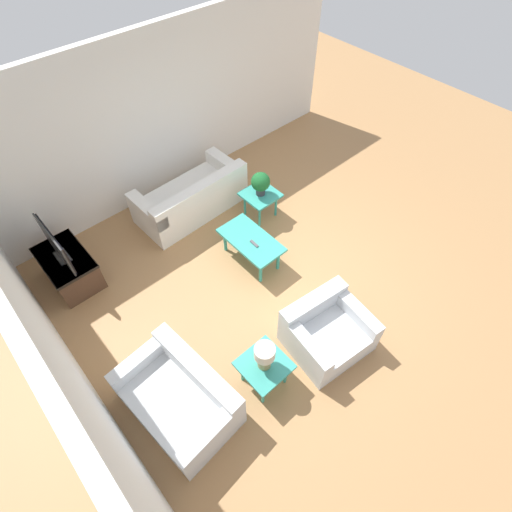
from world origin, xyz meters
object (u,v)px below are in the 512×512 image
object	(u,v)px
side_table_lamp	(264,367)
table_lamp	(265,355)
coffee_table	(251,242)
loveseat	(181,397)
side_table_plant	(260,197)
potted_plant	(261,183)
television	(55,245)
armchair	(326,331)
tv_stand_chest	(69,267)
sofa	(192,198)

from	to	relation	value
side_table_lamp	table_lamp	distance (m)	0.30
coffee_table	side_table_lamp	world-z (taller)	side_table_lamp
loveseat	side_table_plant	distance (m)	3.39
potted_plant	table_lamp	bearing A→B (deg)	138.62
side_table_plant	potted_plant	distance (m)	0.30
potted_plant	side_table_lamp	bearing A→B (deg)	138.62
loveseat	table_lamp	xyz separation A→B (m)	(-0.42, -0.93, 0.44)
television	table_lamp	world-z (taller)	television
coffee_table	armchair	bearing A→B (deg)	172.66
coffee_table	side_table_plant	distance (m)	0.99
armchair	tv_stand_chest	distance (m)	3.78
sofa	table_lamp	distance (m)	3.29
television	potted_plant	distance (m)	3.12
loveseat	coffee_table	distance (m)	2.41
coffee_table	side_table_plant	size ratio (longest dim) A/B	1.84
armchair	tv_stand_chest	size ratio (longest dim) A/B	1.12
tv_stand_chest	armchair	bearing A→B (deg)	-147.87
sofa	side_table_lamp	bearing A→B (deg)	67.41
sofa	television	size ratio (longest dim) A/B	2.10
potted_plant	armchair	bearing A→B (deg)	157.20
potted_plant	loveseat	bearing A→B (deg)	121.99
loveseat	television	bearing A→B (deg)	177.96
side_table_plant	coffee_table	bearing A→B (deg)	129.62
coffee_table	tv_stand_chest	distance (m)	2.68
side_table_lamp	television	bearing A→B (deg)	18.89
side_table_plant	table_lamp	world-z (taller)	table_lamp
sofa	television	world-z (taller)	television
tv_stand_chest	potted_plant	size ratio (longest dim) A/B	2.36
loveseat	side_table_plant	world-z (taller)	loveseat
tv_stand_chest	table_lamp	world-z (taller)	table_lamp
potted_plant	table_lamp	size ratio (longest dim) A/B	1.04
sofa	coffee_table	bearing A→B (deg)	89.24
armchair	side_table_lamp	xyz separation A→B (m)	(0.13, 0.96, 0.13)
tv_stand_chest	table_lamp	distance (m)	3.27
sofa	tv_stand_chest	xyz separation A→B (m)	(0.01, 2.20, -0.01)
armchair	tv_stand_chest	world-z (taller)	armchair
sofa	tv_stand_chest	world-z (taller)	sofa
side_table_plant	tv_stand_chest	xyz separation A→B (m)	(0.85, 2.99, -0.13)
side_table_plant	table_lamp	xyz separation A→B (m)	(-2.21, 1.95, 0.30)
loveseat	coffee_table	world-z (taller)	loveseat
armchair	television	size ratio (longest dim) A/B	1.21
potted_plant	television	bearing A→B (deg)	74.17
coffee_table	side_table_lamp	size ratio (longest dim) A/B	1.84
armchair	coffee_table	xyz separation A→B (m)	(1.71, -0.22, 0.13)
potted_plant	table_lamp	xyz separation A→B (m)	(-2.21, 1.95, -0.00)
side_table_plant	table_lamp	size ratio (longest dim) A/B	1.39
sofa	table_lamp	bearing A→B (deg)	67.41
coffee_table	sofa	bearing A→B (deg)	1.09
loveseat	potted_plant	size ratio (longest dim) A/B	3.51
tv_stand_chest	television	world-z (taller)	television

